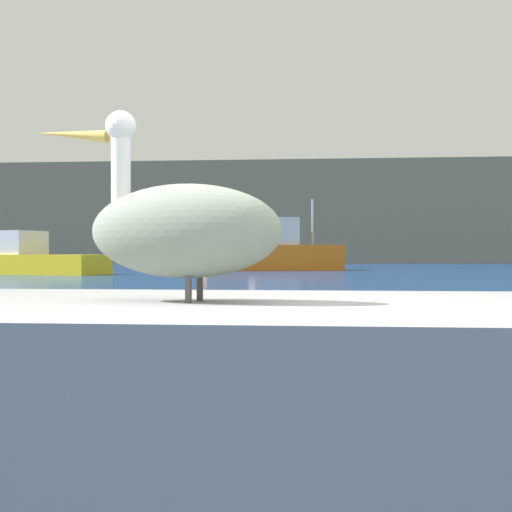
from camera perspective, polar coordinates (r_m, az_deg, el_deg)
hillside_backdrop at (r=72.55m, az=5.69°, el=3.14°), size 140.00×11.43×9.18m
pier_dock at (r=3.51m, az=-5.35°, el=-10.65°), size 3.44×2.09×0.88m
pelican at (r=3.45m, az=-5.61°, el=2.15°), size 1.24×0.57×0.88m
fishing_boat_yellow at (r=37.96m, az=-17.08°, el=-0.20°), size 8.29×4.55×3.46m
fishing_boat_orange at (r=43.30m, az=1.28°, el=0.34°), size 8.19×4.48×4.08m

